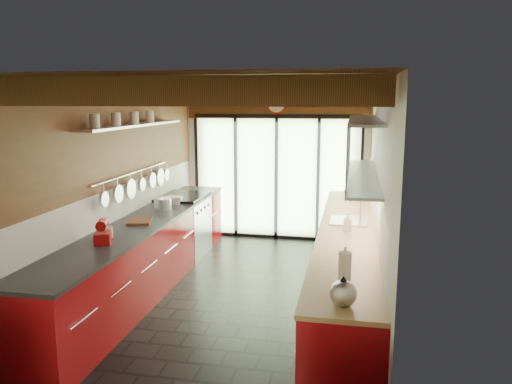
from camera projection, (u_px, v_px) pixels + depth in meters
ground at (243, 295)px, 6.27m from camera, size 5.50×5.50×0.00m
room_shell at (242, 165)px, 5.97m from camera, size 5.50×5.50×5.50m
ceiling_beams at (248, 96)px, 6.19m from camera, size 3.14×5.06×4.90m
glass_door at (276, 145)px, 8.57m from camera, size 2.95×0.10×2.90m
left_counter at (146, 254)px, 6.43m from camera, size 0.68×5.00×0.92m
range_stove at (184, 226)px, 7.83m from camera, size 0.66×0.90×0.97m
right_counter at (347, 266)px, 5.95m from camera, size 0.68×5.00×0.92m
sink_assembly at (350, 218)px, 6.24m from camera, size 0.45×0.52×0.43m
upper_cabinets_right at (364, 148)px, 5.95m from camera, size 0.34×3.00×3.00m
left_wall_fixtures at (137, 149)px, 6.51m from camera, size 0.28×2.60×0.96m
stand_mixer at (104, 233)px, 5.30m from camera, size 0.25×0.32×0.26m
pot_large at (163, 204)px, 6.92m from camera, size 0.24×0.24×0.15m
pot_small at (174, 200)px, 7.35m from camera, size 0.31×0.31×0.10m
cutting_board at (140, 221)px, 6.19m from camera, size 0.36×0.44×0.03m
kettle at (343, 292)px, 3.67m from camera, size 0.25×0.28×0.24m
paper_towel at (345, 267)px, 4.17m from camera, size 0.11×0.11×0.30m
soap_bottle at (348, 221)px, 5.81m from camera, size 0.09×0.10×0.21m
bowl at (350, 193)px, 8.03m from camera, size 0.23×0.23×0.05m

